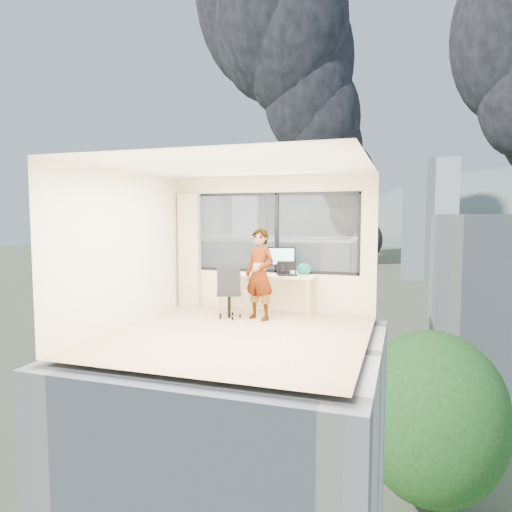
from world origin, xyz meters
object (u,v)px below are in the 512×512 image
at_px(desk, 267,294).
at_px(chair, 229,291).
at_px(person, 260,274).
at_px(game_console, 290,271).
at_px(laptop, 287,269).
at_px(monitor, 282,260).
at_px(handbag, 304,269).

xyz_separation_m(desk, chair, (-0.54, -0.58, 0.11)).
bearing_deg(person, desk, 112.35).
xyz_separation_m(desk, game_console, (0.39, 0.23, 0.42)).
xyz_separation_m(desk, laptop, (0.41, -0.05, 0.49)).
height_order(monitor, handbag, monitor).
distance_m(monitor, game_console, 0.28).
height_order(desk, handbag, handbag).
distance_m(chair, person, 0.66).
height_order(chair, game_console, chair).
xyz_separation_m(chair, monitor, (0.80, 0.71, 0.53)).
relative_size(desk, monitor, 3.43).
bearing_deg(person, monitor, 90.21).
height_order(monitor, game_console, monitor).
bearing_deg(handbag, person, -151.89).
bearing_deg(monitor, person, -119.05).
relative_size(chair, game_console, 2.82).
height_order(desk, game_console, game_console).
distance_m(monitor, laptop, 0.28).
bearing_deg(game_console, person, -95.73).
height_order(chair, laptop, laptop).
bearing_deg(monitor, laptop, -58.76).
distance_m(chair, game_console, 1.28).
xyz_separation_m(desk, handbag, (0.68, 0.18, 0.48)).
xyz_separation_m(monitor, handbag, (0.42, 0.06, -0.15)).
relative_size(person, handbag, 5.74).
bearing_deg(monitor, game_console, 27.80).
relative_size(desk, chair, 1.86).
bearing_deg(game_console, monitor, -122.40).
bearing_deg(monitor, desk, -163.54).
bearing_deg(chair, laptop, 8.30).
bearing_deg(person, game_console, 83.74).
distance_m(person, handbag, 0.97).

